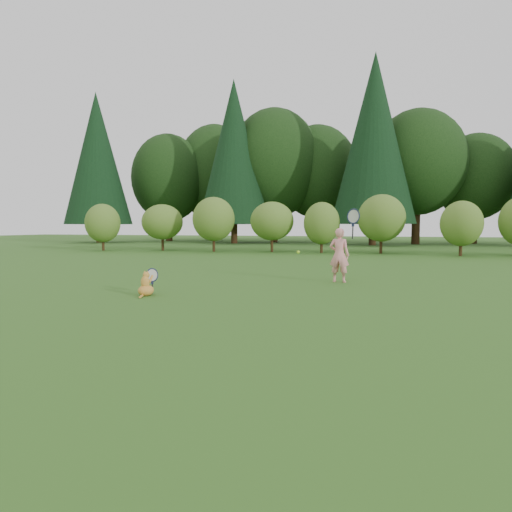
% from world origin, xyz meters
% --- Properties ---
extents(ground, '(100.00, 100.00, 0.00)m').
position_xyz_m(ground, '(0.00, 0.00, 0.00)').
color(ground, '#315919').
rests_on(ground, ground).
extents(shrub_row, '(28.00, 3.00, 2.80)m').
position_xyz_m(shrub_row, '(0.00, 13.00, 1.40)').
color(shrub_row, olive).
rests_on(shrub_row, ground).
extents(woodland_backdrop, '(48.00, 10.00, 15.00)m').
position_xyz_m(woodland_backdrop, '(0.00, 23.00, 7.50)').
color(woodland_backdrop, black).
rests_on(woodland_backdrop, ground).
extents(child, '(0.74, 0.43, 1.95)m').
position_xyz_m(child, '(1.84, 2.33, 0.68)').
color(child, pink).
rests_on(child, ground).
extents(cat, '(0.35, 0.66, 0.66)m').
position_xyz_m(cat, '(-1.58, -0.70, 0.25)').
color(cat, '#BE7C24').
rests_on(cat, ground).
extents(tennis_ball, '(0.07, 0.07, 0.07)m').
position_xyz_m(tennis_ball, '(1.10, 0.87, 0.79)').
color(tennis_ball, '#A0DC19').
rests_on(tennis_ball, ground).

